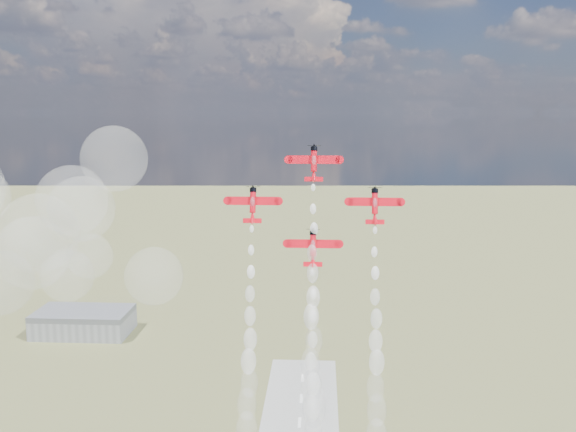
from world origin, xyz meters
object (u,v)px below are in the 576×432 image
Objects in this scene: plane_left at (253,204)px; plane_slot at (313,247)px; hangar at (84,322)px; plane_right at (375,205)px; plane_lead at (314,163)px.

plane_slot is (14.35, -2.97, -9.59)m from plane_left.
plane_right is (140.03, -166.23, 89.97)m from hangar.
plane_left is at bearing 180.00° from plane_right.
plane_right reaches higher than plane_slot.
plane_lead is 1.00× the size of plane_slot.
plane_right is at bearing -49.89° from hangar.
plane_left is at bearing -56.19° from hangar.
hangar is at bearing 130.11° from plane_right.
plane_left is 1.00× the size of plane_right.
plane_lead is 1.00× the size of plane_left.
plane_slot is at bearing -11.70° from plane_left.
plane_right is at bearing -11.70° from plane_lead.
plane_slot is (125.69, -169.20, 80.37)m from hangar.
plane_lead is at bearing -52.41° from hangar.
plane_right is 17.51m from plane_slot.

